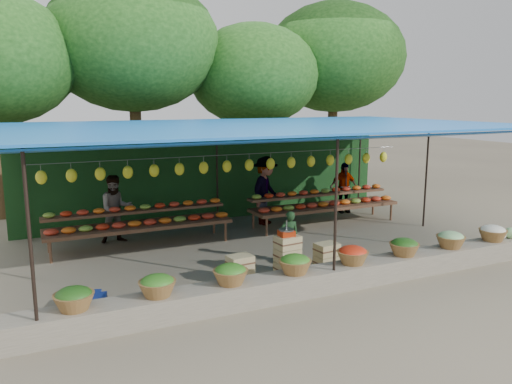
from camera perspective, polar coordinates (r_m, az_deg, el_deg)
name	(u,v)px	position (r m, az deg, el deg)	size (l,w,h in m)	color
ground	(262,248)	(11.49, 0.74, -6.44)	(60.00, 60.00, 0.00)	#675D4C
stone_curb	(329,278)	(9.16, 8.33, -9.73)	(10.60, 0.55, 0.40)	#676152
stall_canopy	(262,130)	(11.07, 0.64, 7.05)	(10.80, 6.60, 2.82)	black
produce_baskets	(325,260)	(8.99, 7.85, -7.65)	(8.98, 0.58, 0.34)	brown
netting_backdrop	(214,176)	(14.06, -4.82, 1.88)	(10.60, 0.06, 2.50)	#1D4D1B
tree_row	(196,57)	(16.89, -6.92, 15.03)	(16.51, 5.50, 7.12)	#382914
fruit_table_left	(140,221)	(11.81, -13.15, -3.21)	(4.21, 0.95, 0.93)	#513420
fruit_table_right	(324,202)	(13.68, 7.78, -1.15)	(4.21, 0.95, 0.93)	#513420
crate_counter	(286,259)	(9.77, 3.47, -7.64)	(2.38, 0.38, 0.77)	tan
weighing_scale	(286,232)	(9.61, 3.50, -4.62)	(0.30, 0.30, 0.32)	#AC2C0D
vendor_seated	(289,236)	(10.46, 3.83, -5.09)	(0.40, 0.26, 1.09)	#19381B
customer_left	(116,209)	(12.22, -15.69, -1.89)	(0.79, 0.61, 1.62)	slate
customer_mid	(266,191)	(13.49, 1.11, 0.17)	(1.20, 0.69, 1.86)	slate
customer_right	(344,188)	(15.17, 9.97, 0.51)	(0.89, 0.37, 1.51)	slate
blue_crate_front	(91,305)	(8.53, -18.31, -12.14)	(0.48, 0.34, 0.29)	navy
blue_crate_back	(86,301)	(8.72, -18.90, -11.71)	(0.45, 0.33, 0.27)	navy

